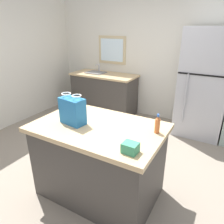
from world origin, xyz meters
TOP-DOWN VIEW (x-y plane):
  - ground at (0.00, 0.00)m, footprint 5.81×5.81m
  - back_wall at (-0.02, 2.23)m, footprint 4.84×0.13m
  - kitchen_island at (0.21, -0.38)m, footprint 1.40×0.91m
  - refrigerator at (0.97, 1.82)m, footprint 0.80×0.70m
  - sink_counter at (-1.10, 1.85)m, footprint 1.46×0.65m
  - shopping_bag at (-0.06, -0.46)m, footprint 0.29×0.19m
  - small_box at (0.73, -0.68)m, footprint 0.13×0.12m
  - bottle at (0.81, -0.22)m, footprint 0.05×0.05m

SIDE VIEW (x-z plane):
  - ground at x=0.00m, z-range 0.00..0.00m
  - kitchen_island at x=0.21m, z-range 0.00..0.90m
  - sink_counter at x=-1.10m, z-range -0.08..1.00m
  - refrigerator at x=0.97m, z-range 0.00..1.88m
  - small_box at x=0.73m, z-range 0.90..0.98m
  - bottle at x=0.81m, z-range 0.88..1.09m
  - shopping_bag at x=-0.06m, z-range 0.88..1.21m
  - back_wall at x=-0.02m, z-range 0.00..2.60m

